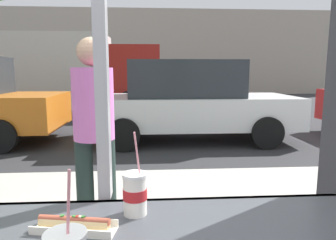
{
  "coord_description": "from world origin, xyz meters",
  "views": [
    {
      "loc": [
        0.18,
        -1.18,
        1.52
      ],
      "look_at": [
        0.4,
        2.06,
        1.0
      ],
      "focal_mm": 33.11,
      "sensor_mm": 36.0,
      "label": 1
    }
  ],
  "objects_px": {
    "soda_cup_left": "(135,193)",
    "parked_car_white": "(188,101)",
    "pedestrian": "(94,127)",
    "box_truck": "(58,71)",
    "hotdog_tray_near": "(74,224)"
  },
  "relations": [
    {
      "from": "soda_cup_left",
      "to": "parked_car_white",
      "type": "bearing_deg",
      "value": 80.58
    },
    {
      "from": "hotdog_tray_near",
      "to": "pedestrian",
      "type": "distance_m",
      "value": 1.47
    },
    {
      "from": "box_truck",
      "to": "pedestrian",
      "type": "bearing_deg",
      "value": -72.83
    },
    {
      "from": "parked_car_white",
      "to": "box_truck",
      "type": "height_order",
      "value": "box_truck"
    },
    {
      "from": "box_truck",
      "to": "pedestrian",
      "type": "xyz_separation_m",
      "value": [
        2.66,
        -8.6,
        -0.44
      ]
    },
    {
      "from": "hotdog_tray_near",
      "to": "pedestrian",
      "type": "xyz_separation_m",
      "value": [
        -0.18,
        1.46,
        0.06
      ]
    },
    {
      "from": "hotdog_tray_near",
      "to": "box_truck",
      "type": "height_order",
      "value": "box_truck"
    },
    {
      "from": "box_truck",
      "to": "hotdog_tray_near",
      "type": "bearing_deg",
      "value": -74.27
    },
    {
      "from": "hotdog_tray_near",
      "to": "parked_car_white",
      "type": "distance_m",
      "value": 5.87
    },
    {
      "from": "parked_car_white",
      "to": "pedestrian",
      "type": "distance_m",
      "value": 4.49
    },
    {
      "from": "parked_car_white",
      "to": "box_truck",
      "type": "relative_size",
      "value": 0.67
    },
    {
      "from": "soda_cup_left",
      "to": "pedestrian",
      "type": "height_order",
      "value": "pedestrian"
    },
    {
      "from": "hotdog_tray_near",
      "to": "pedestrian",
      "type": "height_order",
      "value": "pedestrian"
    },
    {
      "from": "parked_car_white",
      "to": "box_truck",
      "type": "bearing_deg",
      "value": 132.66
    },
    {
      "from": "pedestrian",
      "to": "box_truck",
      "type": "bearing_deg",
      "value": 107.17
    }
  ]
}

